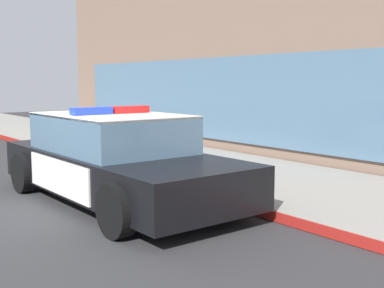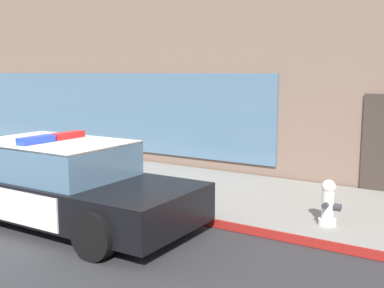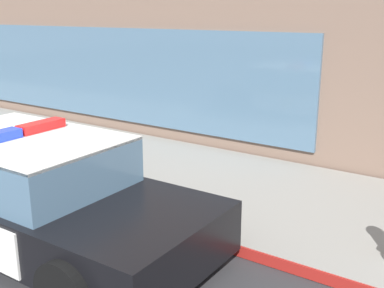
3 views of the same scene
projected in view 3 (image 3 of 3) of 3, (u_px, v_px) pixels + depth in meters
The scene contains 3 objects.
sidewalk at pixel (159, 172), 8.45m from camera, with size 48.00×3.40×0.15m, color gray.
curb_red_paint at pixel (89, 203), 7.09m from camera, with size 28.80×0.04×0.14m, color maroon.
police_cruiser at pixel (32, 191), 5.92m from camera, with size 4.86×2.15×1.49m.
Camera 3 is at (5.00, -2.54, 2.87)m, focal length 44.16 mm.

